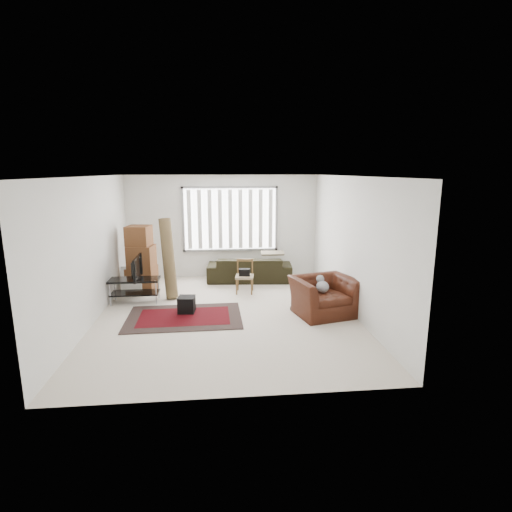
{
  "coord_description": "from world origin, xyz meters",
  "views": [
    {
      "loc": [
        -0.17,
        -7.55,
        2.8
      ],
      "look_at": [
        0.64,
        0.58,
        1.05
      ],
      "focal_mm": 28.0,
      "sensor_mm": 36.0,
      "label": 1
    }
  ],
  "objects": [
    {
      "name": "persian_rug",
      "position": [
        -0.83,
        -0.1,
        0.01
      ],
      "size": [
        2.22,
        1.5,
        0.02
      ],
      "color": "black",
      "rests_on": "ground"
    },
    {
      "name": "tv",
      "position": [
        -1.95,
        0.94,
        0.77
      ],
      "size": [
        0.11,
        0.85,
        0.49
      ],
      "primitive_type": "imported",
      "rotation": [
        0.0,
        0.0,
        1.57
      ],
      "color": "black",
      "rests_on": "tv_stand"
    },
    {
      "name": "moving_boxes",
      "position": [
        -1.95,
        1.84,
        0.72
      ],
      "size": [
        0.72,
        0.67,
        1.55
      ],
      "color": "brown",
      "rests_on": "ground"
    },
    {
      "name": "tv_stand",
      "position": [
        -1.95,
        0.94,
        0.38
      ],
      "size": [
        1.05,
        0.47,
        0.53
      ],
      "color": "black",
      "rests_on": "ground"
    },
    {
      "name": "subwoofer",
      "position": [
        -0.8,
        0.16,
        0.18
      ],
      "size": [
        0.35,
        0.35,
        0.32
      ],
      "primitive_type": "cube",
      "rotation": [
        0.0,
        0.0,
        -0.11
      ],
      "color": "black",
      "rests_on": "persian_rug"
    },
    {
      "name": "sofa",
      "position": [
        0.66,
        2.45,
        0.41
      ],
      "size": [
        2.22,
        1.11,
        0.83
      ],
      "primitive_type": "imported",
      "rotation": [
        0.0,
        0.0,
        3.05
      ],
      "color": "black",
      "rests_on": "ground"
    },
    {
      "name": "room",
      "position": [
        0.03,
        0.51,
        1.76
      ],
      "size": [
        6.0,
        6.02,
        2.71
      ],
      "color": "beige",
      "rests_on": "ground"
    },
    {
      "name": "rolled_rug",
      "position": [
        -1.25,
        1.26,
        0.9
      ],
      "size": [
        0.48,
        0.66,
        1.79
      ],
      "primitive_type": "cylinder",
      "rotation": [
        -0.19,
        0.0,
        0.4
      ],
      "color": "brown",
      "rests_on": "ground"
    },
    {
      "name": "side_chair",
      "position": [
        0.46,
        1.44,
        0.43
      ],
      "size": [
        0.46,
        0.46,
        0.77
      ],
      "rotation": [
        0.0,
        0.0,
        -0.14
      ],
      "color": "#867658",
      "rests_on": "ground"
    },
    {
      "name": "armchair",
      "position": [
        1.91,
        -0.18,
        0.43
      ],
      "size": [
        1.35,
        1.24,
        0.85
      ],
      "rotation": [
        0.0,
        0.0,
        0.24
      ],
      "color": "#3E180C",
      "rests_on": "ground"
    },
    {
      "name": "white_flatpack",
      "position": [
        -2.15,
        1.61,
        0.32
      ],
      "size": [
        0.51,
        0.22,
        0.64
      ],
      "primitive_type": "cube",
      "rotation": [
        -0.12,
        0.0,
        -0.16
      ],
      "color": "silver",
      "rests_on": "ground"
    }
  ]
}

